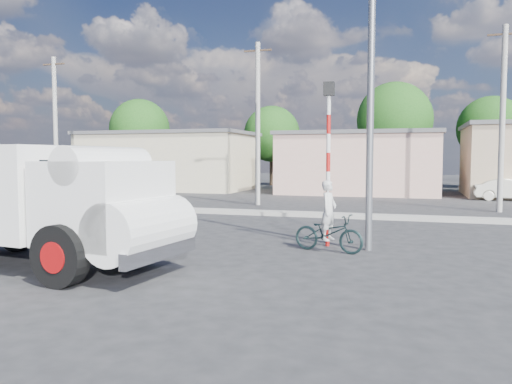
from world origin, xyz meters
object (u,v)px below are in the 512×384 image
(bicycle, at_px, (329,233))
(car_cream, at_px, (509,190))
(traffic_pole, at_px, (328,149))
(truck, at_px, (41,200))
(streetlight, at_px, (365,54))
(cyclist, at_px, (329,222))

(bicycle, height_order, car_cream, car_cream)
(car_cream, height_order, traffic_pole, traffic_pole)
(truck, bearing_deg, streetlight, 39.66)
(bicycle, relative_size, traffic_pole, 0.42)
(truck, xyz_separation_m, bicycle, (5.63, 3.59, -0.97))
(bicycle, height_order, cyclist, cyclist)
(traffic_pole, height_order, streetlight, streetlight)
(traffic_pole, xyz_separation_m, streetlight, (0.94, -0.30, 2.37))
(truck, height_order, car_cream, truck)
(bicycle, height_order, streetlight, streetlight)
(bicycle, distance_m, cyclist, 0.27)
(bicycle, distance_m, traffic_pole, 2.27)
(truck, relative_size, streetlight, 0.73)
(truck, relative_size, car_cream, 1.80)
(bicycle, distance_m, car_cream, 19.26)
(truck, xyz_separation_m, car_cream, (12.76, 21.48, -0.85))
(car_cream, distance_m, streetlight, 18.99)
(truck, bearing_deg, traffic_pole, 45.87)
(bicycle, relative_size, car_cream, 0.50)
(streetlight, bearing_deg, cyclist, -145.95)
(bicycle, bearing_deg, car_cream, -7.17)
(car_cream, distance_m, traffic_pole, 18.66)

